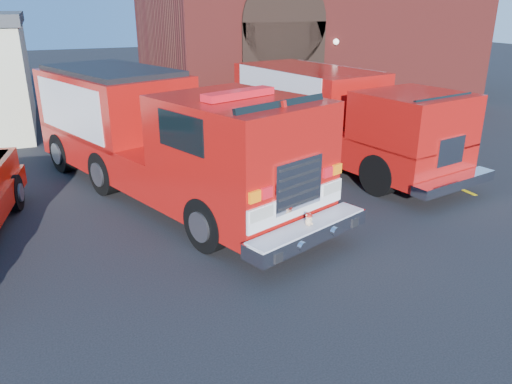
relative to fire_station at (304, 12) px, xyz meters
name	(u,v)px	position (x,y,z in m)	size (l,w,h in m)	color
ground	(235,229)	(-8.99, -13.98, -4.25)	(100.00, 100.00, 0.00)	black
parking_stripe_near	(436,178)	(-2.49, -12.98, -4.25)	(0.12, 3.00, 0.01)	yellow
parking_stripe_mid	(374,151)	(-2.49, -9.98, -4.25)	(0.12, 3.00, 0.01)	yellow
parking_stripe_far	(328,131)	(-2.49, -6.98, -4.25)	(0.12, 3.00, 0.01)	yellow
fire_station	(304,12)	(0.00, 0.00, 0.00)	(15.20, 10.20, 8.45)	maroon
fire_engine	(161,135)	(-9.91, -11.20, -2.67)	(5.97, 10.25, 3.05)	black
secondary_truck	(337,114)	(-4.31, -10.42, -2.76)	(4.20, 8.80, 2.74)	black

